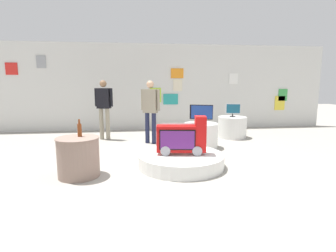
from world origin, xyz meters
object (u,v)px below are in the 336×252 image
(display_pedestal_center_rear, at_px, (232,127))
(shopper_browsing_rear, at_px, (150,107))
(main_display_pedestal, at_px, (181,160))
(tv_on_left_rear, at_px, (201,113))
(display_pedestal_left_rear, at_px, (201,135))
(tv_on_center_rear, at_px, (233,109))
(side_table_round, at_px, (78,157))
(bottle_on_side_table, at_px, (80,130))
(novelty_firetruck_tv, at_px, (182,139))
(shopper_browsing_near_truck, at_px, (104,105))

(display_pedestal_center_rear, bearing_deg, shopper_browsing_rear, -169.01)
(main_display_pedestal, distance_m, tv_on_left_rear, 1.87)
(shopper_browsing_rear, bearing_deg, main_display_pedestal, -77.72)
(main_display_pedestal, relative_size, display_pedestal_center_rear, 1.98)
(display_pedestal_left_rear, bearing_deg, shopper_browsing_rear, 151.66)
(tv_on_left_rear, xyz_separation_m, display_pedestal_center_rear, (1.28, 1.18, -0.58))
(main_display_pedestal, xyz_separation_m, tv_on_center_rear, (2.07, 2.68, 0.74))
(tv_on_left_rear, distance_m, side_table_round, 3.31)
(main_display_pedestal, bearing_deg, bottle_on_side_table, -172.96)
(tv_on_left_rear, xyz_separation_m, side_table_round, (-2.70, -1.83, -0.54))
(bottle_on_side_table, bearing_deg, novelty_firetruck_tv, 6.70)
(main_display_pedestal, distance_m, shopper_browsing_near_truck, 3.51)
(display_pedestal_left_rear, bearing_deg, side_table_round, -145.82)
(tv_on_left_rear, xyz_separation_m, bottle_on_side_table, (-2.68, -1.74, -0.07))
(novelty_firetruck_tv, xyz_separation_m, shopper_browsing_near_truck, (-1.82, 2.88, 0.46))
(display_pedestal_center_rear, xyz_separation_m, shopper_browsing_near_truck, (-3.87, 0.19, 0.71))
(novelty_firetruck_tv, bearing_deg, shopper_browsing_rear, 102.66)
(shopper_browsing_rear, bearing_deg, tv_on_left_rear, -28.45)
(bottle_on_side_table, distance_m, shopper_browsing_rear, 2.81)
(novelty_firetruck_tv, height_order, bottle_on_side_table, bottle_on_side_table)
(tv_on_center_rear, height_order, shopper_browsing_rear, shopper_browsing_rear)
(novelty_firetruck_tv, distance_m, bottle_on_side_table, 1.94)
(side_table_round, height_order, shopper_browsing_near_truck, shopper_browsing_near_truck)
(tv_on_left_rear, distance_m, display_pedestal_center_rear, 1.84)
(tv_on_left_rear, bearing_deg, shopper_browsing_near_truck, 152.13)
(display_pedestal_center_rear, relative_size, bottle_on_side_table, 2.76)
(tv_on_center_rear, distance_m, side_table_round, 5.02)
(tv_on_center_rear, distance_m, shopper_browsing_rear, 2.60)
(shopper_browsing_rear, bearing_deg, tv_on_center_rear, 10.89)
(shopper_browsing_rear, bearing_deg, novelty_firetruck_tv, -77.34)
(novelty_firetruck_tv, distance_m, display_pedestal_left_rear, 1.72)
(tv_on_left_rear, height_order, shopper_browsing_rear, shopper_browsing_rear)
(main_display_pedestal, relative_size, side_table_round, 2.26)
(tv_on_left_rear, bearing_deg, novelty_firetruck_tv, -116.88)
(display_pedestal_left_rear, xyz_separation_m, shopper_browsing_near_truck, (-2.59, 1.36, 0.71))
(side_table_round, bearing_deg, novelty_firetruck_tv, 9.26)
(side_table_round, relative_size, shopper_browsing_near_truck, 0.43)
(main_display_pedestal, relative_size, tv_on_center_rear, 3.99)
(side_table_round, bearing_deg, shopper_browsing_near_truck, 87.93)
(tv_on_left_rear, height_order, tv_on_center_rear, tv_on_left_rear)
(display_pedestal_center_rear, bearing_deg, main_display_pedestal, -127.61)
(tv_on_center_rear, distance_m, shopper_browsing_near_truck, 3.88)
(tv_on_left_rear, distance_m, shopper_browsing_near_truck, 2.93)
(display_pedestal_left_rear, bearing_deg, display_pedestal_center_rear, 42.44)
(display_pedestal_left_rear, height_order, shopper_browsing_near_truck, shopper_browsing_near_truck)
(novelty_firetruck_tv, bearing_deg, display_pedestal_center_rear, 52.72)
(display_pedestal_center_rear, height_order, tv_on_center_rear, tv_on_center_rear)
(shopper_browsing_rear, bearing_deg, display_pedestal_center_rear, 10.99)
(tv_on_center_rear, bearing_deg, bottle_on_side_table, -143.66)
(tv_on_left_rear, height_order, display_pedestal_center_rear, tv_on_left_rear)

